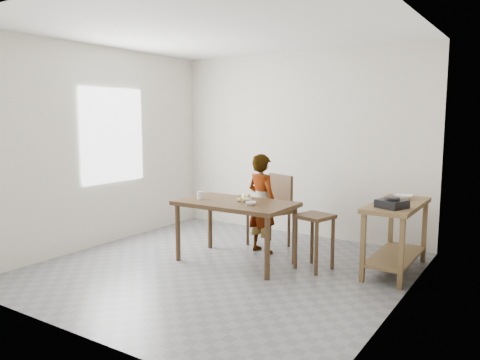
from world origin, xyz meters
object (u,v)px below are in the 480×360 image
Objects in this scene: dining_table at (236,232)px; child at (262,203)px; stool at (314,242)px; dining_chair at (268,211)px; prep_counter at (396,237)px.

dining_table is 1.09× the size of child.
dining_chair is at bearing 148.54° from stool.
prep_counter is (1.72, 0.70, 0.03)m from dining_table.
dining_table is at bearing 101.23° from child.
child is at bearing -54.46° from dining_chair.
prep_counter reaches higher than dining_table.
prep_counter is 1.76m from dining_chair.
child reaches higher than prep_counter.
prep_counter is at bearing 27.34° from stool.
dining_chair is 1.50× the size of stool.
stool is at bearing 178.63° from child.
dining_chair is 1.11m from stool.
child reaches higher than stool.
prep_counter is at bearing 22.15° from dining_table.
dining_table is 0.95m from stool.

